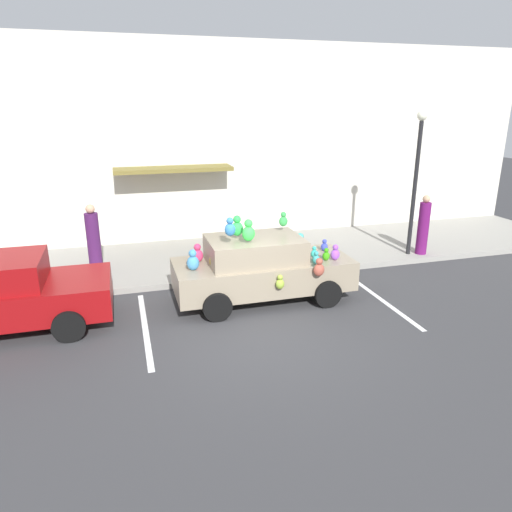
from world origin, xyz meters
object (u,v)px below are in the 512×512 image
at_px(plush_covered_car, 261,267).
at_px(pedestrian_near_shopfront, 93,239).
at_px(teddy_bear_on_sidewalk, 262,254).
at_px(pedestrian_walking_past, 423,227).
at_px(street_lamp_post, 417,170).

xyz_separation_m(plush_covered_car, pedestrian_near_shopfront, (-3.84, 3.07, 0.17)).
xyz_separation_m(teddy_bear_on_sidewalk, pedestrian_walking_past, (4.94, -0.24, 0.50)).
relative_size(plush_covered_car, pedestrian_near_shopfront, 2.34).
bearing_deg(teddy_bear_on_sidewalk, pedestrian_near_shopfront, 165.38).
height_order(teddy_bear_on_sidewalk, pedestrian_near_shopfront, pedestrian_near_shopfront).
relative_size(teddy_bear_on_sidewalk, street_lamp_post, 0.18).
xyz_separation_m(street_lamp_post, pedestrian_near_shopfront, (-9.02, 1.32, -1.69)).
distance_m(pedestrian_near_shopfront, pedestrian_walking_past, 9.50).
bearing_deg(pedestrian_walking_past, pedestrian_near_shopfront, 171.50).
xyz_separation_m(plush_covered_car, teddy_bear_on_sidewalk, (0.62, 1.90, -0.32)).
distance_m(plush_covered_car, pedestrian_near_shopfront, 4.91).
relative_size(plush_covered_car, pedestrian_walking_past, 2.33).
bearing_deg(pedestrian_near_shopfront, plush_covered_car, -38.62).
xyz_separation_m(teddy_bear_on_sidewalk, street_lamp_post, (4.56, -0.15, 2.18)).
distance_m(street_lamp_post, pedestrian_walking_past, 1.73).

